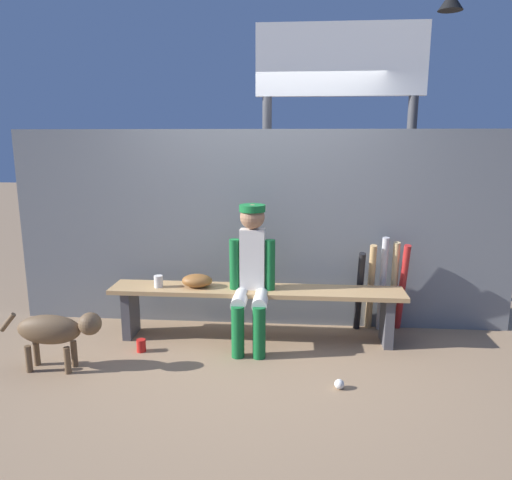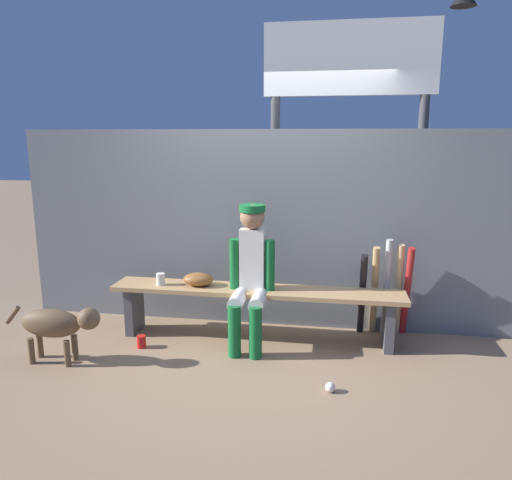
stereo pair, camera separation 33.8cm
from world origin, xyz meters
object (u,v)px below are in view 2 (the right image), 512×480
(bat_aluminum_black, at_px, (362,294))
(dog, at_px, (57,324))
(dugout_bench, at_px, (256,300))
(cup_on_ground, at_px, (141,342))
(bat_aluminum_red, at_px, (407,291))
(bat_wood_tan, at_px, (374,290))
(bat_aluminum_silver, at_px, (387,287))
(scoreboard, at_px, (355,99))
(bat_wood_natural, at_px, (399,290))
(baseball, at_px, (330,387))
(baseball_glove, at_px, (198,279))
(cup_on_bench, at_px, (161,279))
(player_seated, at_px, (250,271))

(bat_aluminum_black, xyz_separation_m, dog, (-2.49, -0.98, -0.07))
(dugout_bench, xyz_separation_m, cup_on_ground, (-0.98, -0.35, -0.33))
(bat_aluminum_red, xyz_separation_m, dog, (-2.90, -1.03, -0.10))
(bat_aluminum_black, distance_m, bat_wood_tan, 0.13)
(bat_aluminum_silver, relative_size, scoreboard, 0.29)
(bat_wood_natural, distance_m, baseball, 1.38)
(bat_wood_tan, distance_m, bat_aluminum_red, 0.29)
(bat_wood_natural, height_order, scoreboard, scoreboard)
(dugout_bench, xyz_separation_m, bat_wood_tan, (1.07, 0.30, 0.05))
(baseball_glove, relative_size, bat_wood_natural, 0.32)
(scoreboard, bearing_deg, cup_on_ground, -141.67)
(bat_wood_natural, bearing_deg, baseball_glove, -169.87)
(bat_wood_natural, bearing_deg, baseball, -117.05)
(baseball_glove, bearing_deg, cup_on_bench, -174.21)
(bat_wood_natural, bearing_deg, player_seated, -161.71)
(baseball_glove, bearing_deg, bat_wood_tan, 10.57)
(bat_aluminum_black, distance_m, cup_on_ground, 2.06)
(baseball_glove, xyz_separation_m, bat_wood_natural, (1.84, 0.33, -0.11))
(bat_wood_tan, distance_m, bat_wood_natural, 0.22)
(cup_on_bench, bearing_deg, bat_aluminum_black, 8.75)
(bat_aluminum_red, height_order, dog, bat_aluminum_red)
(dog, bearing_deg, cup_on_bench, 47.07)
(player_seated, relative_size, bat_aluminum_red, 1.43)
(bat_aluminum_red, distance_m, cup_on_bench, 2.29)
(baseball_glove, xyz_separation_m, bat_aluminum_red, (1.91, 0.30, -0.11))
(dugout_bench, distance_m, bat_wood_natural, 1.34)
(cup_on_ground, height_order, cup_on_bench, cup_on_bench)
(baseball, bearing_deg, player_seated, 134.46)
(bat_aluminum_red, relative_size, scoreboard, 0.27)
(dog, bearing_deg, player_seated, 22.27)
(bat_aluminum_red, bearing_deg, bat_wood_natural, 160.16)
(bat_wood_tan, relative_size, baseball, 11.79)
(baseball, distance_m, cup_on_ground, 1.75)
(cup_on_bench, bearing_deg, baseball_glove, 5.79)
(player_seated, height_order, baseball, player_seated)
(bat_aluminum_red, relative_size, baseball, 11.94)
(bat_wood_tan, height_order, cup_on_bench, bat_wood_tan)
(player_seated, height_order, bat_aluminum_red, player_seated)
(bat_aluminum_black, bearing_deg, bat_aluminum_red, 7.38)
(player_seated, distance_m, baseball_glove, 0.54)
(bat_aluminum_red, bearing_deg, dugout_bench, -167.54)
(dugout_bench, height_order, bat_aluminum_red, bat_aluminum_red)
(bat_aluminum_silver, distance_m, cup_on_bench, 2.10)
(player_seated, relative_size, bat_aluminum_black, 1.54)
(scoreboard, bearing_deg, cup_on_bench, -146.90)
(bat_aluminum_red, xyz_separation_m, scoreboard, (-0.52, 0.80, 1.79))
(player_seated, height_order, cup_on_bench, player_seated)
(bat_aluminum_black, relative_size, bat_wood_tan, 0.94)
(player_seated, bearing_deg, dog, -157.73)
(player_seated, height_order, cup_on_ground, player_seated)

